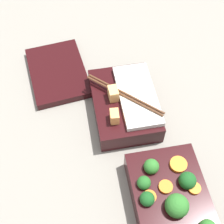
# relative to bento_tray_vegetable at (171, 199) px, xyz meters

# --- Properties ---
(ground_plane) EXTENTS (3.00, 3.00, 0.00)m
(ground_plane) POSITION_rel_bento_tray_vegetable_xyz_m (0.13, 0.03, -0.03)
(ground_plane) COLOR gray
(bento_tray_vegetable) EXTENTS (0.20, 0.14, 0.08)m
(bento_tray_vegetable) POSITION_rel_bento_tray_vegetable_xyz_m (0.00, 0.00, 0.00)
(bento_tray_vegetable) COLOR black
(bento_tray_vegetable) RESTS_ON ground_plane
(bento_tray_rice) EXTENTS (0.20, 0.15, 0.08)m
(bento_tray_rice) POSITION_rel_bento_tray_vegetable_xyz_m (0.24, 0.04, -0.00)
(bento_tray_rice) COLOR black
(bento_tray_rice) RESTS_ON ground_plane
(bento_lid) EXTENTS (0.21, 0.16, 0.02)m
(bento_lid) POSITION_rel_bento_tray_vegetable_xyz_m (0.38, 0.19, -0.02)
(bento_lid) COLOR black
(bento_lid) RESTS_ON ground_plane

